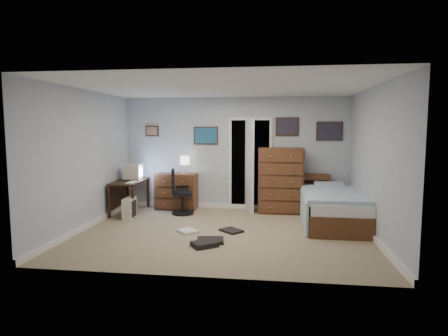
# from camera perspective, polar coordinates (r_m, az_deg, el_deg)

# --- Properties ---
(floor) EXTENTS (5.00, 4.00, 0.02)m
(floor) POSITION_cam_1_polar(r_m,az_deg,el_deg) (6.63, -0.17, -9.85)
(floor) COLOR gray
(floor) RESTS_ON ground
(computer_desk) EXTENTS (0.62, 1.24, 0.70)m
(computer_desk) POSITION_cam_1_polar(r_m,az_deg,el_deg) (8.34, -14.71, -2.93)
(computer_desk) COLOR black
(computer_desk) RESTS_ON floor
(crt_monitor) EXTENTS (0.38, 0.35, 0.33)m
(crt_monitor) POSITION_cam_1_polar(r_m,az_deg,el_deg) (8.40, -13.71, -0.56)
(crt_monitor) COLOR beige
(crt_monitor) RESTS_ON computer_desk
(keyboard) EXTENTS (0.16, 0.38, 0.02)m
(keyboard) POSITION_cam_1_polar(r_m,az_deg,el_deg) (7.90, -13.92, -2.14)
(keyboard) COLOR beige
(keyboard) RESTS_ON computer_desk
(pc_tower) EXTENTS (0.21, 0.40, 0.42)m
(pc_tower) POSITION_cam_1_polar(r_m,az_deg,el_deg) (7.79, -14.21, -5.98)
(pc_tower) COLOR beige
(pc_tower) RESTS_ON floor
(office_chair) EXTENTS (0.56, 0.56, 0.96)m
(office_chair) POSITION_cam_1_polar(r_m,az_deg,el_deg) (7.97, -6.72, -4.39)
(office_chair) COLOR black
(office_chair) RESTS_ON floor
(media_stack) EXTENTS (0.18, 0.18, 0.83)m
(media_stack) POSITION_cam_1_polar(r_m,az_deg,el_deg) (9.21, -12.78, -2.81)
(media_stack) COLOR maroon
(media_stack) RESTS_ON floor
(low_dresser) EXTENTS (0.92, 0.47, 0.80)m
(low_dresser) POSITION_cam_1_polar(r_m,az_deg,el_deg) (8.49, -7.25, -3.54)
(low_dresser) COLOR #55301B
(low_dresser) RESTS_ON floor
(table_lamp) EXTENTS (0.21, 0.21, 0.39)m
(table_lamp) POSITION_cam_1_polar(r_m,az_deg,el_deg) (8.36, -5.98, 1.09)
(table_lamp) COLOR gold
(table_lamp) RESTS_ON low_dresser
(doorway) EXTENTS (0.96, 1.12, 2.05)m
(doorway) POSITION_cam_1_polar(r_m,az_deg,el_deg) (8.65, 4.11, 0.68)
(doorway) COLOR black
(doorway) RESTS_ON floor
(tall_dresser) EXTENTS (0.96, 0.58, 1.40)m
(tall_dresser) POSITION_cam_1_polar(r_m,az_deg,el_deg) (8.15, 8.59, -1.84)
(tall_dresser) COLOR #55301B
(tall_dresser) RESTS_ON floor
(headboard_bookcase) EXTENTS (0.93, 0.29, 0.83)m
(headboard_bookcase) POSITION_cam_1_polar(r_m,az_deg,el_deg) (8.34, 12.61, -3.56)
(headboard_bookcase) COLOR #55301B
(headboard_bookcase) RESTS_ON floor
(bed) EXTENTS (1.16, 2.12, 0.69)m
(bed) POSITION_cam_1_polar(r_m,az_deg,el_deg) (7.40, 16.22, -5.75)
(bed) COLOR #55301B
(bed) RESTS_ON floor
(wall_posters) EXTENTS (4.38, 0.04, 0.60)m
(wall_posters) POSITION_cam_1_polar(r_m,az_deg,el_deg) (8.31, 5.56, 5.59)
(wall_posters) COLOR #331E11
(wall_posters) RESTS_ON floor
(floor_clutter) EXTENTS (1.19, 1.33, 0.07)m
(floor_clutter) POSITION_cam_1_polar(r_m,az_deg,el_deg) (6.20, -2.47, -10.62)
(floor_clutter) COLOR black
(floor_clutter) RESTS_ON floor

